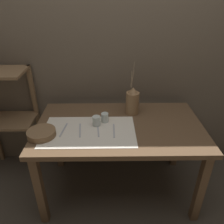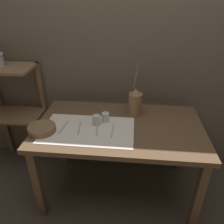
% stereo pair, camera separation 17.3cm
% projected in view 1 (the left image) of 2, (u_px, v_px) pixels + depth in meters
% --- Properties ---
extents(ground_plane, '(12.00, 12.00, 0.00)m').
position_uv_depth(ground_plane, '(118.00, 187.00, 2.15)').
color(ground_plane, '#473F35').
extents(stone_wall_back, '(7.00, 0.06, 2.40)m').
position_uv_depth(stone_wall_back, '(118.00, 52.00, 2.01)').
color(stone_wall_back, brown).
rests_on(stone_wall_back, ground_plane).
extents(wooden_table, '(1.37, 0.79, 0.73)m').
position_uv_depth(wooden_table, '(119.00, 134.00, 1.84)').
color(wooden_table, brown).
rests_on(wooden_table, ground_plane).
extents(wooden_shelf_unit, '(0.52, 0.34, 1.10)m').
position_uv_depth(wooden_shelf_unit, '(4.00, 103.00, 2.04)').
color(wooden_shelf_unit, brown).
rests_on(wooden_shelf_unit, ground_plane).
extents(linen_cloth, '(0.72, 0.44, 0.00)m').
position_uv_depth(linen_cloth, '(89.00, 131.00, 1.71)').
color(linen_cloth, silver).
rests_on(linen_cloth, wooden_table).
extents(pitcher_with_flowers, '(0.12, 0.12, 0.46)m').
position_uv_depth(pitcher_with_flowers, '(132.00, 101.00, 1.91)').
color(pitcher_with_flowers, olive).
rests_on(pitcher_with_flowers, wooden_table).
extents(wooden_bowl, '(0.21, 0.21, 0.05)m').
position_uv_depth(wooden_bowl, '(42.00, 133.00, 1.64)').
color(wooden_bowl, brown).
rests_on(wooden_bowl, wooden_table).
extents(glass_tumbler_near, '(0.06, 0.06, 0.08)m').
position_uv_depth(glass_tumbler_near, '(96.00, 121.00, 1.76)').
color(glass_tumbler_near, silver).
rests_on(glass_tumbler_near, wooden_table).
extents(glass_tumbler_far, '(0.06, 0.06, 0.08)m').
position_uv_depth(glass_tumbler_far, '(105.00, 118.00, 1.82)').
color(glass_tumbler_far, silver).
rests_on(glass_tumbler_far, wooden_table).
extents(fork_outer, '(0.04, 0.19, 0.00)m').
position_uv_depth(fork_outer, '(64.00, 130.00, 1.72)').
color(fork_outer, '#A8A8AD').
rests_on(fork_outer, wooden_table).
extents(fork_inner, '(0.03, 0.19, 0.00)m').
position_uv_depth(fork_inner, '(80.00, 130.00, 1.72)').
color(fork_inner, '#A8A8AD').
rests_on(fork_inner, wooden_table).
extents(spoon_inner, '(0.04, 0.20, 0.02)m').
position_uv_depth(spoon_inner, '(98.00, 126.00, 1.77)').
color(spoon_inner, '#A8A8AD').
rests_on(spoon_inner, wooden_table).
extents(knife_center, '(0.01, 0.19, 0.00)m').
position_uv_depth(knife_center, '(114.00, 131.00, 1.71)').
color(knife_center, '#A8A8AD').
rests_on(knife_center, wooden_table).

